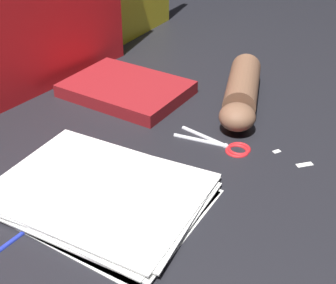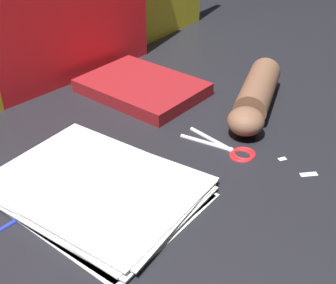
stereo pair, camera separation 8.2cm
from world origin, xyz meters
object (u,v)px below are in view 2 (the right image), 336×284
at_px(paper_stack, 95,188).
at_px(book_closed, 142,87).
at_px(hand_forearm, 256,96).
at_px(scissors, 230,148).

distance_m(paper_stack, book_closed, 0.38).
height_order(paper_stack, book_closed, book_closed).
height_order(paper_stack, hand_forearm, hand_forearm).
distance_m(paper_stack, hand_forearm, 0.43).
relative_size(book_closed, scissors, 1.75).
distance_m(paper_stack, scissors, 0.28).
bearing_deg(paper_stack, hand_forearm, -11.14).
xyz_separation_m(book_closed, scissors, (-0.09, -0.29, -0.01)).
distance_m(book_closed, hand_forearm, 0.27).
distance_m(book_closed, scissors, 0.30).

